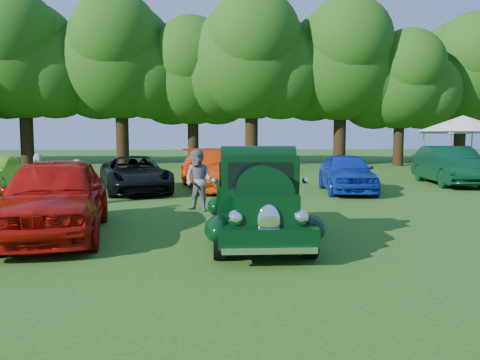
{
  "coord_description": "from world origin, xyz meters",
  "views": [
    {
      "loc": [
        -0.14,
        -9.5,
        2.14
      ],
      "look_at": [
        0.48,
        1.25,
        1.1
      ],
      "focal_mm": 35.0,
      "sensor_mm": 36.0,
      "label": 1
    }
  ],
  "objects": [
    {
      "name": "back_car_orange",
      "position": [
        -0.1,
        9.18,
        0.8
      ],
      "size": [
        3.23,
        5.82,
        1.59
      ],
      "primitive_type": "imported",
      "rotation": [
        0.0,
        0.0,
        0.19
      ],
      "color": "#EA3F08",
      "rests_on": "ground"
    },
    {
      "name": "tree_line",
      "position": [
        -1.86,
        24.25,
        7.07
      ],
      "size": [
        63.97,
        10.45,
        12.51
      ],
      "color": "#312110",
      "rests_on": "ground"
    },
    {
      "name": "spectator_grey",
      "position": [
        -0.56,
        3.61,
        0.87
      ],
      "size": [
        1.07,
        1.02,
        1.74
      ],
      "primitive_type": "imported",
      "rotation": [
        0.0,
        0.0,
        -0.61
      ],
      "color": "slate",
      "rests_on": "ground"
    },
    {
      "name": "back_car_green",
      "position": [
        10.02,
        10.02,
        0.83
      ],
      "size": [
        2.31,
        5.22,
        1.67
      ],
      "primitive_type": "imported",
      "rotation": [
        0.0,
        0.0,
        -0.11
      ],
      "color": "black",
      "rests_on": "ground"
    },
    {
      "name": "hero_pickup",
      "position": [
        0.74,
        -0.09,
        0.76
      ],
      "size": [
        2.09,
        4.49,
        1.75
      ],
      "color": "black",
      "rests_on": "ground"
    },
    {
      "name": "back_car_black",
      "position": [
        -3.08,
        8.12,
        0.67
      ],
      "size": [
        3.59,
        5.3,
        1.35
      ],
      "primitive_type": "imported",
      "rotation": [
        0.0,
        0.0,
        0.31
      ],
      "color": "black",
      "rests_on": "ground"
    },
    {
      "name": "back_car_blue",
      "position": [
        4.84,
        7.68,
        0.74
      ],
      "size": [
        2.18,
        4.5,
        1.48
      ],
      "primitive_type": "imported",
      "rotation": [
        0.0,
        0.0,
        -0.1
      ],
      "color": "navy",
      "rests_on": "ground"
    },
    {
      "name": "canopy_tent",
      "position": [
        11.46,
        11.73,
        2.65
      ],
      "size": [
        4.21,
        4.21,
        3.04
      ],
      "rotation": [
        0.0,
        0.0,
        0.04
      ],
      "color": "silver",
      "rests_on": "ground"
    },
    {
      "name": "spectator_white",
      "position": [
        -5.23,
        4.34,
        0.8
      ],
      "size": [
        0.62,
        1.01,
        1.61
      ],
      "primitive_type": "imported",
      "rotation": [
        0.0,
        0.0,
        1.32
      ],
      "color": "silver",
      "rests_on": "ground"
    },
    {
      "name": "ground",
      "position": [
        0.0,
        0.0,
        0.0
      ],
      "size": [
        120.0,
        120.0,
        0.0
      ],
      "primitive_type": "plane",
      "color": "#214E12",
      "rests_on": "ground"
    },
    {
      "name": "red_convertible",
      "position": [
        -3.5,
        0.54,
        0.85
      ],
      "size": [
        2.8,
        5.22,
        1.69
      ],
      "primitive_type": "imported",
      "rotation": [
        0.0,
        0.0,
        0.17
      ],
      "color": "#9C0C06",
      "rests_on": "ground"
    },
    {
      "name": "spectator_pink",
      "position": [
        -3.71,
        3.04,
        0.75
      ],
      "size": [
        0.64,
        0.55,
        1.5
      ],
      "primitive_type": "imported",
      "rotation": [
        0.0,
        0.0,
        0.41
      ],
      "color": "#E35D7E",
      "rests_on": "ground"
    }
  ]
}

